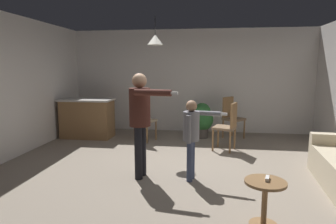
{
  "coord_description": "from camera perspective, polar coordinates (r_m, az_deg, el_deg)",
  "views": [
    {
      "loc": [
        0.49,
        -4.66,
        1.71
      ],
      "look_at": [
        -0.15,
        -0.05,
        1.0
      ],
      "focal_mm": 31.33,
      "sensor_mm": 36.0,
      "label": 1
    }
  ],
  "objects": [
    {
      "name": "ceiling_light_pendant",
      "position": [
        5.96,
        -2.51,
        13.87
      ],
      "size": [
        0.32,
        0.32,
        0.55
      ],
      "color": "silver"
    },
    {
      "name": "dining_chair_near_wall",
      "position": [
        6.14,
        11.57,
        -2.43
      ],
      "size": [
        0.53,
        0.53,
        1.0
      ],
      "rotation": [
        0.0,
        0.0,
        1.24
      ],
      "color": "olive",
      "rests_on": "ground"
    },
    {
      "name": "side_table_by_couch",
      "position": [
        3.42,
        18.29,
        -15.63
      ],
      "size": [
        0.44,
        0.44,
        0.52
      ],
      "color": "olive",
      "rests_on": "ground"
    },
    {
      "name": "dining_chair_centre_back",
      "position": [
        7.28,
        12.26,
        -0.73
      ],
      "size": [
        0.59,
        0.59,
        1.0
      ],
      "rotation": [
        0.0,
        0.0,
        3.99
      ],
      "color": "olive",
      "rests_on": "ground"
    },
    {
      "name": "kitchen_counter",
      "position": [
        7.45,
        -15.4,
        -1.16
      ],
      "size": [
        1.26,
        0.66,
        0.95
      ],
      "color": "olive",
      "rests_on": "ground"
    },
    {
      "name": "spare_remote_on_table",
      "position": [
        3.37,
        18.75,
        -12.13
      ],
      "size": [
        0.07,
        0.13,
        0.04
      ],
      "primitive_type": "cube",
      "rotation": [
        0.0,
        0.0,
        2.9
      ],
      "color": "white",
      "rests_on": "side_table_by_couch"
    },
    {
      "name": "wall_back",
      "position": [
        7.88,
        4.42,
        6.03
      ],
      "size": [
        6.4,
        0.1,
        2.7
      ],
      "primitive_type": "cube",
      "color": "silver",
      "rests_on": "ground"
    },
    {
      "name": "person_adult",
      "position": [
        4.49,
        -5.34,
        -0.37
      ],
      "size": [
        0.78,
        0.54,
        1.62
      ],
      "rotation": [
        0.0,
        0.0,
        -1.71
      ],
      "color": "black",
      "rests_on": "ground"
    },
    {
      "name": "person_child",
      "position": [
        4.41,
        4.66,
        -3.75
      ],
      "size": [
        0.65,
        0.35,
        1.23
      ],
      "rotation": [
        0.0,
        0.0,
        -1.77
      ],
      "color": "#384260",
      "rests_on": "ground"
    },
    {
      "name": "potted_plant_corner",
      "position": [
        7.2,
        6.6,
        -1.29
      ],
      "size": [
        0.56,
        0.56,
        0.86
      ],
      "color": "#4C4742",
      "rests_on": "ground"
    },
    {
      "name": "ground",
      "position": [
        4.99,
        1.87,
        -11.38
      ],
      "size": [
        7.68,
        7.68,
        0.0
      ],
      "primitive_type": "plane",
      "color": "gray"
    },
    {
      "name": "dining_chair_by_counter",
      "position": [
        6.82,
        -4.83,
        -1.2
      ],
      "size": [
        0.55,
        0.55,
        1.0
      ],
      "rotation": [
        0.0,
        0.0,
        5.87
      ],
      "color": "olive",
      "rests_on": "ground"
    }
  ]
}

